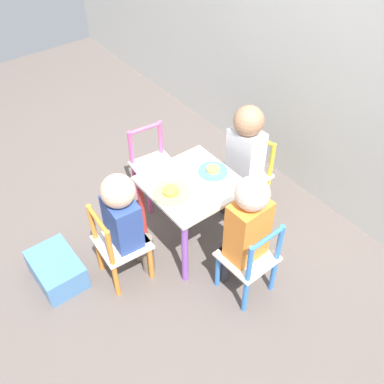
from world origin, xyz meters
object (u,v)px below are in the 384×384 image
object	(u,v)px
chair_yellow	(248,175)
plate_front	(171,192)
kids_table	(192,194)
chair_orange	(118,246)
chair_pink	(153,166)
child_right	(246,226)
storage_bin	(57,269)
child_front	(125,217)
plate_back	(213,171)
child_back	(244,151)
chair_blue	(250,261)

from	to	relation	value
chair_yellow	plate_front	size ratio (longest dim) A/B	2.58
kids_table	chair_yellow	size ratio (longest dim) A/B	0.95
chair_orange	chair_pink	distance (m)	0.68
chair_pink	child_right	size ratio (longest dim) A/B	0.65
kids_table	storage_bin	size ratio (longest dim) A/B	1.45
chair_pink	child_front	xyz separation A→B (m)	(0.44, -0.46, 0.19)
chair_pink	plate_back	bearing A→B (deg)	-72.23
kids_table	storage_bin	world-z (taller)	kids_table
kids_table	child_back	xyz separation A→B (m)	(-0.03, 0.42, 0.09)
chair_pink	storage_bin	distance (m)	0.88
chair_blue	plate_front	world-z (taller)	chair_blue
chair_blue	storage_bin	xyz separation A→B (m)	(-0.71, -0.79, -0.17)
child_front	plate_front	bearing A→B (deg)	-92.11
chair_yellow	child_right	size ratio (longest dim) A/B	0.65
plate_front	plate_back	world-z (taller)	same
chair_pink	child_right	distance (m)	0.92
chair_yellow	child_right	world-z (taller)	child_right
child_back	plate_front	size ratio (longest dim) A/B	3.89
child_right	storage_bin	distance (m)	1.09
plate_front	kids_table	bearing A→B (deg)	90.00
chair_orange	child_right	world-z (taller)	child_right
child_right	plate_front	bearing A→B (deg)	-71.19
kids_table	chair_pink	bearing A→B (deg)	174.09
kids_table	chair_orange	distance (m)	0.49
storage_bin	chair_orange	bearing A→B (deg)	56.74
plate_front	child_back	bearing A→B (deg)	93.30
chair_orange	child_front	size ratio (longest dim) A/B	0.71
chair_pink	plate_front	xyz separation A→B (m)	(0.47, -0.19, 0.23)
plate_back	storage_bin	world-z (taller)	plate_back
child_front	kids_table	bearing A→B (deg)	-90.00
plate_front	storage_bin	distance (m)	0.78
chair_blue	chair_pink	bearing A→B (deg)	-94.08
plate_front	storage_bin	bearing A→B (deg)	-110.08
child_front	plate_front	xyz separation A→B (m)	(0.03, 0.27, 0.04)
chair_pink	child_back	distance (m)	0.61
chair_yellow	child_right	xyz separation A→B (m)	(0.45, -0.46, 0.22)
child_front	plate_back	bearing A→B (deg)	-88.95
child_back	child_right	size ratio (longest dim) A/B	0.98
kids_table	child_right	distance (m)	0.43
chair_orange	child_front	bearing A→B (deg)	-90.00
chair_blue	storage_bin	size ratio (longest dim) A/B	1.52
child_front	chair_blue	bearing A→B (deg)	-135.35
chair_blue	child_right	world-z (taller)	child_right
plate_front	chair_blue	bearing A→B (deg)	18.90
chair_pink	child_back	bearing A→B (deg)	-44.35
kids_table	plate_front	world-z (taller)	plate_front
chair_yellow	plate_back	size ratio (longest dim) A/B	3.04
chair_yellow	chair_blue	size ratio (longest dim) A/B	1.00
kids_table	child_right	xyz separation A→B (m)	(0.42, 0.02, 0.09)
plate_back	storage_bin	distance (m)	1.03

